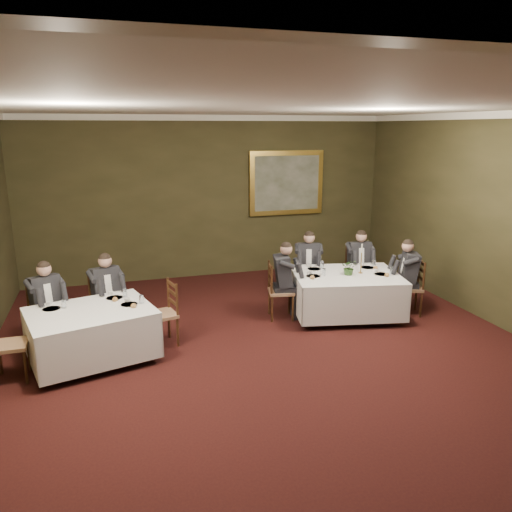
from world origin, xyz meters
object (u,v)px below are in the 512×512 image
diner_main_endleft (281,290)px  chair_sec_endleft (11,359)px  candlestick (361,262)px  diner_sec_backleft (47,314)px  diner_main_backleft (308,274)px  painting (286,183)px  chair_sec_backright (107,317)px  centerpiece (349,267)px  table_main (346,291)px  chair_main_endleft (280,302)px  diner_main_endright (409,286)px  diner_sec_backright (107,304)px  chair_sec_backleft (48,328)px  diner_main_backright (358,272)px  table_second (92,331)px  chair_main_backleft (308,285)px  chair_main_backright (357,283)px  chair_main_endright (409,298)px  chair_sec_endright (163,327)px

diner_main_endleft → chair_sec_endleft: size_ratio=1.35×
candlestick → diner_sec_backleft: bearing=178.5°
diner_main_backleft → chair_sec_endleft: size_ratio=1.35×
candlestick → painting: bearing=94.9°
chair_sec_backright → centerpiece: centerpiece is taller
candlestick → table_main: bearing=178.4°
diner_main_backleft → chair_sec_endleft: bearing=40.0°
chair_main_endleft → chair_sec_endleft: (-4.14, -1.07, 0.00)m
centerpiece → candlestick: 0.25m
centerpiece → candlestick: bearing=8.9°
diner_main_endright → diner_main_backleft: bearing=70.2°
diner_main_endleft → centerpiece: diner_main_endleft is taller
chair_sec_backright → chair_main_endleft: bearing=157.1°
diner_sec_backleft → diner_sec_backright: (0.86, 0.23, 0.00)m
diner_main_endright → chair_sec_backleft: diner_main_endright is taller
chair_main_endleft → chair_sec_backleft: 3.77m
diner_main_backright → diner_main_endleft: bearing=26.8°
table_second → diner_main_backleft: diner_main_backleft is taller
diner_sec_backleft → chair_main_backleft: bearing=164.7°
table_main → chair_main_backright: chair_main_backright is taller
chair_main_backleft → chair_sec_backright: bearing=29.5°
table_main → diner_main_endright: bearing=-11.3°
table_main → chair_sec_backleft: (-4.91, 0.14, -0.17)m
diner_main_endleft → centerpiece: 1.25m
diner_main_endright → painting: 3.83m
chair_sec_backright → chair_sec_endleft: size_ratio=1.00×
table_second → diner_sec_backleft: 0.96m
chair_main_backleft → candlestick: (0.56, -1.03, 0.68)m
diner_main_backleft → table_second: bearing=41.4°
diner_main_backright → diner_sec_backleft: 5.62m
diner_main_backright → chair_main_endright: 1.17m
candlestick → chair_sec_backleft: bearing=178.4°
chair_main_backleft → candlestick: bearing=138.3°
chair_sec_endright → painting: 5.01m
chair_main_backright → painting: 2.95m
chair_sec_endright → table_second: bearing=92.1°
chair_sec_backright → diner_main_endleft: bearing=157.1°
chair_main_endleft → chair_sec_endright: 2.16m
diner_main_backleft → diner_sec_backleft: 4.69m
table_second → diner_main_endleft: 3.23m
painting → table_main: bearing=-90.0°
diner_main_endleft → chair_main_endright: 2.33m
diner_main_backright → painting: 2.83m
table_second → diner_sec_backright: bearing=77.0°
chair_main_endright → candlestick: bearing=96.8°
table_main → painting: bearing=90.0°
diner_main_endright → candlestick: 1.00m
chair_sec_endleft → painting: (5.28, 3.95, 1.74)m
table_second → chair_main_backright: size_ratio=1.94×
chair_sec_backleft → centerpiece: size_ratio=3.39×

